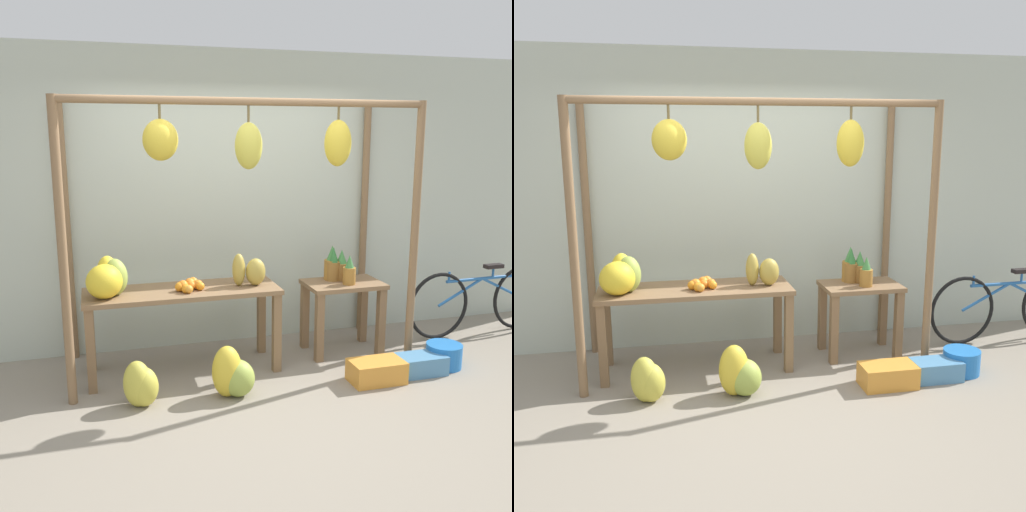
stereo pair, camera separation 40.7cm
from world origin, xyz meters
TOP-DOWN VIEW (x-y plane):
  - ground_plane at (0.00, 0.00)m, footprint 20.00×20.00m
  - shop_wall_back at (0.00, 1.55)m, footprint 8.00×0.08m
  - stall_awning at (-0.02, 0.70)m, footprint 2.97×1.12m
  - display_table_main at (-0.53, 0.87)m, footprint 1.65×0.56m
  - display_table_side at (0.99, 0.92)m, footprint 0.72×0.47m
  - banana_pile_on_table at (-1.13, 0.82)m, footprint 0.43×0.44m
  - orange_pile at (-0.47, 0.82)m, footprint 0.25×0.28m
  - pineapple_cluster at (0.96, 0.99)m, footprint 0.22×0.34m
  - banana_pile_ground_left at (-0.95, 0.30)m, footprint 0.34×0.30m
  - banana_pile_ground_right at (-0.24, 0.27)m, footprint 0.41×0.35m
  - fruit_crate_white at (0.98, 0.19)m, footprint 0.45×0.27m
  - blue_bucket at (1.71, 0.32)m, footprint 0.31×0.31m
  - parked_bicycle at (2.57, 0.97)m, footprint 1.70×0.10m
  - papaya_pile at (0.05, 0.84)m, footprint 0.30×0.18m
  - fruit_crate_purple at (1.43, 0.24)m, footprint 0.41×0.24m

SIDE VIEW (x-z plane):
  - ground_plane at x=0.00m, z-range 0.00..0.00m
  - fruit_crate_purple at x=1.43m, z-range 0.00..0.17m
  - fruit_crate_white at x=0.98m, z-range 0.00..0.19m
  - blue_bucket at x=1.71m, z-range 0.00..0.21m
  - banana_pile_ground_left at x=-0.95m, z-range -0.01..0.35m
  - banana_pile_ground_right at x=-0.24m, z-range -0.03..0.39m
  - parked_bicycle at x=2.57m, z-range 0.00..0.72m
  - display_table_side at x=0.99m, z-range 0.16..0.83m
  - display_table_main at x=-0.53m, z-range 0.25..0.99m
  - orange_pile at x=-0.47m, z-range 0.73..0.82m
  - pineapple_cluster at x=0.96m, z-range 0.64..0.97m
  - papaya_pile at x=0.05m, z-range 0.72..1.01m
  - banana_pile_on_table at x=-1.13m, z-range 0.72..1.05m
  - shop_wall_back at x=0.00m, z-range 0.00..2.80m
  - stall_awning at x=-0.02m, z-range 0.50..2.79m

